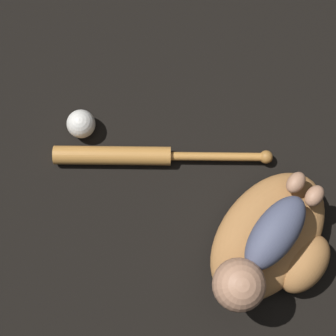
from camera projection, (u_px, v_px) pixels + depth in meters
name	position (u px, v px, depth m)	size (l,w,h in m)	color
ground_plane	(245.00, 222.00, 1.41)	(6.00, 6.00, 0.00)	black
baseball_glove	(274.00, 241.00, 1.35)	(0.41, 0.34, 0.10)	#A8703D
baby_figure	(260.00, 255.00, 1.24)	(0.36, 0.20, 0.12)	#4C516B
baseball_bat	(134.00, 156.00, 1.42)	(0.21, 0.54, 0.05)	#C6843D
baseball	(81.00, 124.00, 1.43)	(0.07, 0.07, 0.07)	white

